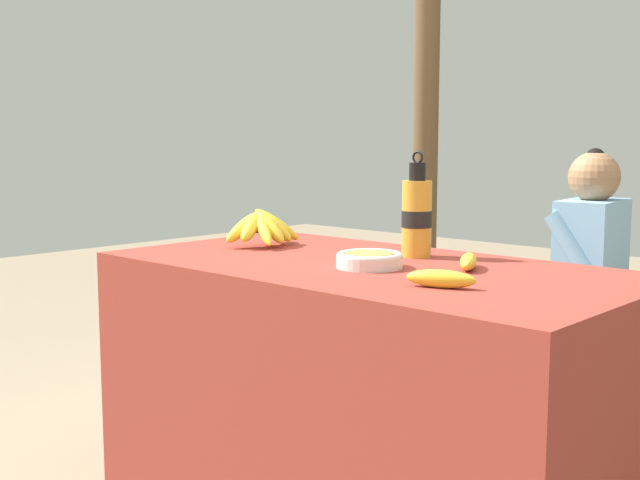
# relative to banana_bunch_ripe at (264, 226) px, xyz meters

# --- Properties ---
(market_counter) EXTENTS (1.44, 0.75, 0.80)m
(market_counter) POSITION_rel_banana_bunch_ripe_xyz_m (0.46, -0.05, -0.46)
(market_counter) COLOR maroon
(market_counter) RESTS_ON ground_plane
(banana_bunch_ripe) EXTENTS (0.17, 0.28, 0.13)m
(banana_bunch_ripe) POSITION_rel_banana_bunch_ripe_xyz_m (0.00, 0.00, 0.00)
(banana_bunch_ripe) COLOR #4C381E
(banana_bunch_ripe) RESTS_ON market_counter
(serving_bowl) EXTENTS (0.17, 0.17, 0.04)m
(serving_bowl) POSITION_rel_banana_bunch_ripe_xyz_m (0.50, -0.10, -0.04)
(serving_bowl) COLOR white
(serving_bowl) RESTS_ON market_counter
(water_bottle) EXTENTS (0.09, 0.09, 0.30)m
(water_bottle) POSITION_rel_banana_bunch_ripe_xyz_m (0.48, 0.14, 0.05)
(water_bottle) COLOR gold
(water_bottle) RESTS_ON market_counter
(loose_banana_front) EXTENTS (0.16, 0.09, 0.04)m
(loose_banana_front) POSITION_rel_banana_bunch_ripe_xyz_m (0.80, -0.21, -0.04)
(loose_banana_front) COLOR yellow
(loose_banana_front) RESTS_ON market_counter
(loose_banana_side) EXTENTS (0.11, 0.15, 0.04)m
(loose_banana_side) POSITION_rel_banana_bunch_ripe_xyz_m (0.71, 0.05, -0.04)
(loose_banana_side) COLOR yellow
(loose_banana_side) RESTS_ON market_counter
(wooden_bench) EXTENTS (1.49, 0.32, 0.44)m
(wooden_bench) POSITION_rel_banana_bunch_ripe_xyz_m (0.49, 1.35, -0.49)
(wooden_bench) COLOR brown
(wooden_bench) RESTS_ON ground_plane
(seated_vendor) EXTENTS (0.43, 0.41, 1.09)m
(seated_vendor) POSITION_rel_banana_bunch_ripe_xyz_m (0.42, 1.32, -0.22)
(seated_vendor) COLOR #232328
(seated_vendor) RESTS_ON ground_plane
(support_post_near) EXTENTS (0.13, 0.13, 2.57)m
(support_post_near) POSITION_rel_banana_bunch_ripe_xyz_m (-0.56, 1.63, 0.43)
(support_post_near) COLOR brown
(support_post_near) RESTS_ON ground_plane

